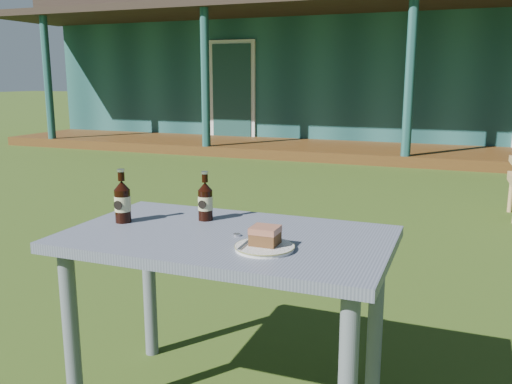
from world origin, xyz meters
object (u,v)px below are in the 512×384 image
at_px(plate, 265,247).
at_px(cake_slice, 265,235).
at_px(cola_bottle_near, 205,201).
at_px(cola_bottle_far, 122,201).
at_px(cafe_table, 227,260).

relative_size(plate, cake_slice, 2.22).
bearing_deg(cola_bottle_near, cola_bottle_far, -153.11).
height_order(plate, cake_slice, cake_slice).
xyz_separation_m(cake_slice, cola_bottle_near, (-0.35, 0.26, 0.03)).
relative_size(cake_slice, cola_bottle_far, 0.43).
bearing_deg(cake_slice, cafe_table, 150.17).
bearing_deg(cola_bottle_far, cola_bottle_near, 26.89).
distance_m(cafe_table, plate, 0.26).
distance_m(plate, cola_bottle_near, 0.46).
relative_size(plate, cola_bottle_far, 0.95).
height_order(cafe_table, cola_bottle_far, cola_bottle_far).
xyz_separation_m(plate, cola_bottle_far, (-0.65, 0.13, 0.08)).
bearing_deg(plate, cake_slice, 104.30).
xyz_separation_m(cola_bottle_near, cola_bottle_far, (-0.29, -0.15, 0.01)).
relative_size(cake_slice, cola_bottle_near, 0.46).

